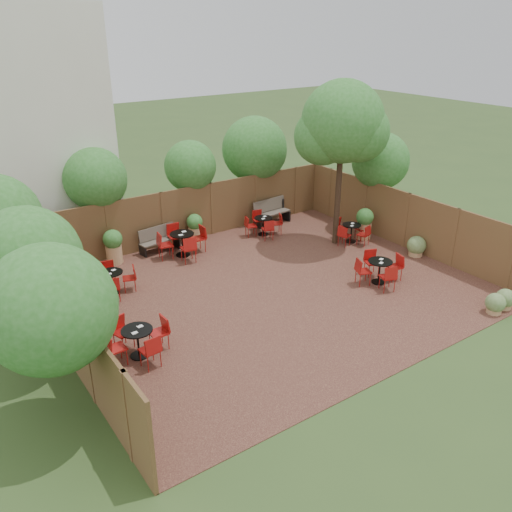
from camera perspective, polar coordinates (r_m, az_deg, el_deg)
ground at (r=16.07m, az=1.34°, el=-3.76°), size 80.00×80.00×0.00m
courtyard_paving at (r=16.07m, az=1.34°, el=-3.73°), size 12.00×10.00×0.02m
fence_back at (r=19.60m, az=-7.28°, el=4.48°), size 12.00×0.08×2.00m
fence_left at (r=13.39m, az=-20.01°, el=-6.58°), size 0.08×10.00×2.00m
fence_right at (r=19.53m, az=15.80°, el=3.67°), size 0.08×10.00×2.00m
neighbour_building at (r=20.16m, az=-23.58°, el=12.11°), size 5.00×4.00×8.00m
overhang_foliage at (r=16.12m, az=-10.02°, el=6.37°), size 15.59×10.81×2.59m
courtyard_tree at (r=18.48m, az=9.22°, el=13.45°), size 2.88×2.80×5.74m
park_bench_left at (r=18.90m, az=-10.39°, el=1.81°), size 1.47×0.65×0.88m
park_bench_right at (r=21.19m, az=1.59°, el=4.80°), size 1.61×0.64×0.97m
bistro_tables at (r=16.96m, az=-1.92°, el=-0.53°), size 10.79×6.91×0.94m
planters at (r=18.49m, az=-5.55°, el=2.08°), size 11.14×3.88×1.17m
low_shrubs at (r=17.54m, az=20.73°, el=-1.75°), size 1.94×4.46×0.70m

